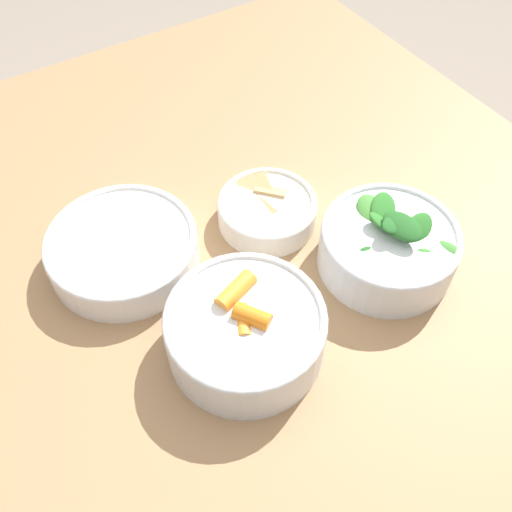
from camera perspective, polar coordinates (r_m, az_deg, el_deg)
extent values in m
plane|color=gray|center=(1.43, -0.62, -20.50)|extent=(10.00, 10.00, 0.00)
cube|color=#99724C|center=(0.76, -1.09, -3.05)|extent=(1.23, 1.09, 0.03)
cube|color=olive|center=(1.54, 3.98, 11.00)|extent=(0.06, 0.06, 0.73)
cylinder|color=silver|center=(0.67, -1.06, -7.69)|extent=(0.19, 0.19, 0.06)
torus|color=silver|center=(0.64, -1.10, -6.21)|extent=(0.19, 0.19, 0.01)
cylinder|color=orange|center=(0.66, -0.54, -5.81)|extent=(0.06, 0.05, 0.02)
cylinder|color=orange|center=(0.64, -1.05, -8.10)|extent=(0.05, 0.03, 0.02)
cylinder|color=orange|center=(0.66, -3.52, -6.26)|extent=(0.04, 0.05, 0.02)
cylinder|color=orange|center=(0.65, -4.63, -7.95)|extent=(0.03, 0.05, 0.02)
cylinder|color=orange|center=(0.66, -1.13, -6.19)|extent=(0.05, 0.04, 0.02)
cylinder|color=orange|center=(0.64, -1.29, -6.56)|extent=(0.04, 0.03, 0.02)
cylinder|color=orange|center=(0.64, -0.39, -6.06)|extent=(0.05, 0.04, 0.02)
cylinder|color=orange|center=(0.66, -2.03, -3.50)|extent=(0.04, 0.06, 0.02)
cylinder|color=silver|center=(0.76, 13.00, 0.70)|extent=(0.18, 0.18, 0.06)
torus|color=silver|center=(0.74, 13.42, 2.18)|extent=(0.18, 0.18, 0.01)
ellipsoid|color=#2D7028|center=(0.76, 12.60, 4.57)|extent=(0.06, 0.06, 0.03)
ellipsoid|color=#235B23|center=(0.73, 13.67, 3.11)|extent=(0.03, 0.04, 0.02)
ellipsoid|color=#2D7028|center=(0.74, 12.38, 3.30)|extent=(0.04, 0.03, 0.03)
ellipsoid|color=#3D8433|center=(0.72, 10.22, -0.92)|extent=(0.03, 0.05, 0.03)
ellipsoid|color=#3D8433|center=(0.75, 16.62, 0.67)|extent=(0.06, 0.06, 0.03)
ellipsoid|color=#3D8433|center=(0.80, 14.88, 4.37)|extent=(0.05, 0.04, 0.03)
ellipsoid|color=#4C933D|center=(0.76, 11.40, 4.37)|extent=(0.06, 0.05, 0.03)
ellipsoid|color=#2D7028|center=(0.75, 15.90, 2.63)|extent=(0.05, 0.06, 0.04)
ellipsoid|color=#4C933D|center=(0.75, 17.73, 0.27)|extent=(0.06, 0.06, 0.04)
ellipsoid|color=#235B23|center=(0.72, 11.20, -0.44)|extent=(0.05, 0.06, 0.03)
ellipsoid|color=#235B23|center=(0.73, 14.41, 2.89)|extent=(0.06, 0.05, 0.02)
ellipsoid|color=#2D7028|center=(0.72, 15.15, -1.84)|extent=(0.07, 0.05, 0.04)
cylinder|color=white|center=(0.77, -13.12, 0.55)|extent=(0.20, 0.20, 0.05)
torus|color=white|center=(0.76, -13.42, 1.62)|extent=(0.20, 0.20, 0.01)
cylinder|color=#936042|center=(0.78, -13.03, 0.24)|extent=(0.18, 0.18, 0.02)
ellipsoid|color=#8E5B3D|center=(0.78, -17.93, 1.19)|extent=(0.01, 0.01, 0.01)
ellipsoid|color=#A36B4C|center=(0.78, -16.26, 2.22)|extent=(0.01, 0.01, 0.01)
ellipsoid|color=#A36B4C|center=(0.77, -8.09, 2.87)|extent=(0.01, 0.01, 0.01)
ellipsoid|color=#AD7551|center=(0.79, -17.65, 1.56)|extent=(0.01, 0.01, 0.01)
ellipsoid|color=#A36B4C|center=(0.78, -16.22, 1.37)|extent=(0.01, 0.01, 0.01)
ellipsoid|color=#AD7551|center=(0.78, -8.91, 3.64)|extent=(0.01, 0.01, 0.01)
ellipsoid|color=#AD7551|center=(0.78, -8.78, 3.32)|extent=(0.01, 0.01, 0.01)
ellipsoid|color=#8E5B3D|center=(0.78, -19.66, 0.37)|extent=(0.01, 0.01, 0.01)
ellipsoid|color=#8E5B3D|center=(0.79, -10.65, 3.51)|extent=(0.01, 0.01, 0.01)
ellipsoid|color=#A36B4C|center=(0.80, -11.30, 4.58)|extent=(0.01, 0.01, 0.01)
ellipsoid|color=#8E5B3D|center=(0.77, -16.10, 0.90)|extent=(0.01, 0.01, 0.01)
ellipsoid|color=#A36B4C|center=(0.82, -11.98, 5.86)|extent=(0.01, 0.01, 0.01)
ellipsoid|color=#AD7551|center=(0.72, -12.73, -3.09)|extent=(0.01, 0.01, 0.01)
cylinder|color=beige|center=(0.77, -12.58, 2.00)|extent=(0.03, 0.03, 0.01)
cylinder|color=tan|center=(0.75, -13.61, -0.11)|extent=(0.03, 0.03, 0.01)
cylinder|color=silver|center=(0.81, 1.13, 4.45)|extent=(0.14, 0.14, 0.04)
torus|color=silver|center=(0.79, 1.15, 5.32)|extent=(0.14, 0.14, 0.01)
cube|color=tan|center=(0.79, 1.37, 4.12)|extent=(0.07, 0.08, 0.02)
cube|color=tan|center=(0.79, -0.52, 4.23)|extent=(0.06, 0.06, 0.02)
cube|color=tan|center=(0.82, 1.72, 6.99)|extent=(0.07, 0.07, 0.02)
cube|color=tan|center=(0.82, -0.11, 6.88)|extent=(0.05, 0.05, 0.02)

